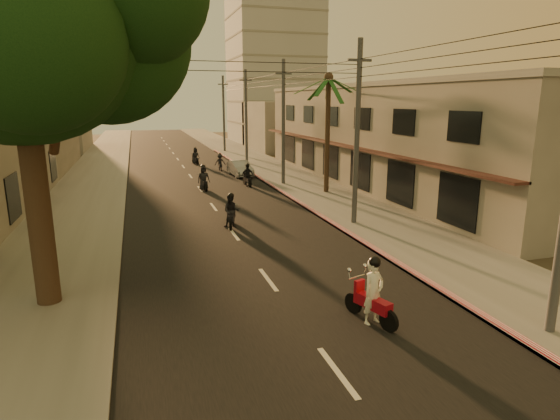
# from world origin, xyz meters

# --- Properties ---
(ground) EXTENTS (160.00, 160.00, 0.00)m
(ground) POSITION_xyz_m (0.00, 0.00, 0.00)
(ground) COLOR #383023
(ground) RESTS_ON ground
(road) EXTENTS (10.00, 140.00, 0.02)m
(road) POSITION_xyz_m (0.00, 20.00, 0.01)
(road) COLOR black
(road) RESTS_ON ground
(sidewalk_right) EXTENTS (5.00, 140.00, 0.12)m
(sidewalk_right) POSITION_xyz_m (7.50, 20.00, 0.06)
(sidewalk_right) COLOR slate
(sidewalk_right) RESTS_ON ground
(sidewalk_left) EXTENTS (5.00, 140.00, 0.12)m
(sidewalk_left) POSITION_xyz_m (-7.50, 20.00, 0.06)
(sidewalk_left) COLOR slate
(sidewalk_left) RESTS_ON ground
(curb_stripe) EXTENTS (0.20, 60.00, 0.20)m
(curb_stripe) POSITION_xyz_m (5.10, 15.00, 0.10)
(curb_stripe) COLOR red
(curb_stripe) RESTS_ON ground
(shophouse_row) EXTENTS (8.80, 34.20, 7.30)m
(shophouse_row) POSITION_xyz_m (13.95, 18.00, 3.65)
(shophouse_row) COLOR gray
(shophouse_row) RESTS_ON ground
(distant_tower) EXTENTS (12.10, 12.10, 28.00)m
(distant_tower) POSITION_xyz_m (16.00, 56.00, 14.00)
(distant_tower) COLOR #B7B5B2
(distant_tower) RESTS_ON ground
(broadleaf_tree) EXTENTS (9.60, 8.70, 12.10)m
(broadleaf_tree) POSITION_xyz_m (-6.61, 2.14, 8.48)
(broadleaf_tree) COLOR black
(broadleaf_tree) RESTS_ON ground
(palm_tree) EXTENTS (5.00, 5.00, 8.20)m
(palm_tree) POSITION_xyz_m (8.00, 16.00, 7.15)
(palm_tree) COLOR black
(palm_tree) RESTS_ON ground
(utility_poles) EXTENTS (1.20, 48.26, 9.00)m
(utility_poles) POSITION_xyz_m (6.20, 20.00, 6.54)
(utility_poles) COLOR #38383A
(utility_poles) RESTS_ON ground
(filler_right) EXTENTS (8.00, 14.00, 6.00)m
(filler_right) POSITION_xyz_m (14.00, 45.00, 3.00)
(filler_right) COLOR gray
(filler_right) RESTS_ON ground
(filler_left_near) EXTENTS (8.00, 14.00, 4.40)m
(filler_left_near) POSITION_xyz_m (-14.00, 34.00, 2.20)
(filler_left_near) COLOR gray
(filler_left_near) RESTS_ON ground
(filler_left_far) EXTENTS (8.00, 14.00, 7.00)m
(filler_left_far) POSITION_xyz_m (-14.00, 52.00, 3.50)
(filler_left_far) COLOR gray
(filler_left_far) RESTS_ON ground
(scooter_red) EXTENTS (1.04, 1.96, 2.00)m
(scooter_red) POSITION_xyz_m (1.94, -1.98, 0.89)
(scooter_red) COLOR black
(scooter_red) RESTS_ON ground
(scooter_mid_a) EXTENTS (1.15, 1.74, 1.76)m
(scooter_mid_a) POSITION_xyz_m (0.15, 9.25, 0.80)
(scooter_mid_a) COLOR black
(scooter_mid_a) RESTS_ON ground
(scooter_mid_b) EXTENTS (1.01, 1.72, 1.69)m
(scooter_mid_b) POSITION_xyz_m (3.50, 20.16, 0.76)
(scooter_mid_b) COLOR black
(scooter_mid_b) RESTS_ON ground
(scooter_far_a) EXTENTS (0.93, 1.86, 1.83)m
(scooter_far_a) POSITION_xyz_m (0.21, 19.47, 0.82)
(scooter_far_a) COLOR black
(scooter_far_a) RESTS_ON ground
(scooter_far_b) EXTENTS (1.04, 1.62, 1.58)m
(scooter_far_b) POSITION_xyz_m (2.95, 28.58, 0.72)
(scooter_far_b) COLOR black
(scooter_far_b) RESTS_ON ground
(parked_car) EXTENTS (1.83, 4.07, 1.29)m
(parked_car) POSITION_xyz_m (4.00, 24.98, 0.64)
(parked_car) COLOR #93959B
(parked_car) RESTS_ON ground
(scooter_far_c) EXTENTS (0.99, 1.68, 1.67)m
(scooter_far_c) POSITION_xyz_m (1.37, 33.50, 0.76)
(scooter_far_c) COLOR black
(scooter_far_c) RESTS_ON ground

